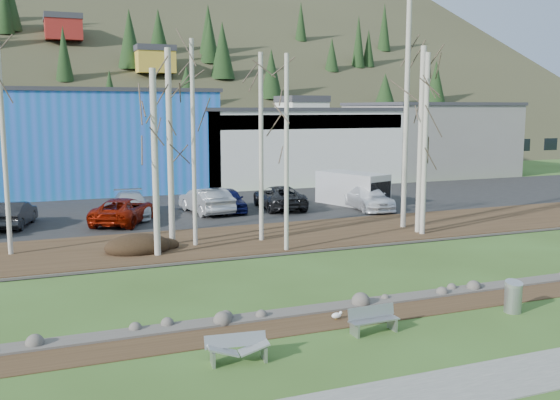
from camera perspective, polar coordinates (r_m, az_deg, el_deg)
name	(u,v)px	position (r m, az deg, el deg)	size (l,w,h in m)	color
ground	(404,336)	(19.48, 11.28, -12.08)	(200.00, 200.00, 0.00)	#334D1B
footpath	(482,382)	(16.88, 17.99, -15.59)	(80.00, 2.00, 0.04)	slate
dirt_strip	(369,314)	(21.16, 8.15, -10.28)	(80.00, 1.80, 0.03)	#382616
near_bank_rocks	(355,306)	(21.99, 6.83, -9.57)	(80.00, 0.80, 0.50)	#47423D
river	(306,276)	(25.51, 2.41, -6.98)	(80.00, 8.00, 0.90)	black
far_bank_rocks	(270,254)	(29.18, -0.89, -4.99)	(80.00, 0.80, 0.46)	#47423D
far_bank	(248,239)	(32.10, -2.92, -3.63)	(80.00, 7.00, 0.15)	#382616
parking_lot	(198,209)	(42.02, -7.54, -0.83)	(80.00, 14.00, 0.14)	black
building_blue	(84,140)	(54.45, -17.46, 5.28)	(20.40, 12.24, 8.30)	blue
building_white	(285,144)	(58.64, 0.46, 5.14)	(18.36, 12.24, 6.80)	silver
building_grey	(428,138)	(66.34, 13.42, 5.50)	(14.28, 12.24, 7.30)	gray
hillside	(98,36)	(100.32, -16.32, 14.23)	(160.00, 72.00, 35.00)	#302E1C
bench_intact	(373,320)	(19.47, 8.50, -10.77)	(1.61, 0.53, 0.80)	#9FA1A4
bench_damaged	(238,348)	(17.24, -3.90, -13.38)	(1.72, 0.73, 0.74)	#9FA1A4
litter_bin	(513,298)	(22.42, 20.53, -8.40)	(0.56, 0.56, 0.97)	#9FA1A4
seagull	(337,315)	(20.47, 5.22, -10.45)	(0.40, 0.19, 0.29)	gold
dirt_mound	(138,245)	(29.82, -12.88, -4.03)	(3.05, 2.15, 0.60)	black
birch_0	(4,143)	(30.50, -23.94, 4.76)	(0.21, 0.21, 10.11)	beige
birch_1	(170,148)	(30.57, -10.02, 4.72)	(0.29, 0.29, 9.43)	beige
birch_2	(193,144)	(30.09, -7.91, 5.09)	(0.21, 0.21, 9.82)	beige
birch_3	(155,163)	(28.32, -11.35, 3.30)	(0.29, 0.29, 8.34)	beige
birch_4	(261,148)	(31.01, -1.74, 4.78)	(0.22, 0.22, 9.30)	beige
birch_5	(287,154)	(28.81, 0.60, 4.27)	(0.21, 0.21, 9.07)	beige
birch_6	(421,141)	(33.88, 12.75, 5.31)	(0.31, 0.31, 9.80)	beige
birch_7	(425,145)	(33.43, 13.12, 4.93)	(0.26, 0.26, 9.43)	beige
birch_8	(406,114)	(35.12, 11.47, 7.70)	(0.28, 0.28, 12.56)	beige
car_1	(14,214)	(38.05, -23.12, -1.19)	(1.53, 4.38, 1.44)	black
car_2	(123,210)	(37.20, -14.13, -0.93)	(2.48, 5.37, 1.49)	maroon
car_3	(131,205)	(39.22, -13.49, -0.43)	(2.11, 5.19, 1.51)	#ABB1B5
car_4	(228,200)	(40.32, -4.80, 0.02)	(1.79, 4.44, 1.51)	#0F1348
car_5	(204,201)	(39.82, -6.98, -0.07)	(1.68, 4.83, 1.59)	#B0B0B2
car_6	(279,197)	(41.36, -0.08, 0.27)	(2.54, 5.50, 1.53)	#232426
car_7	(367,197)	(41.57, 7.96, 0.23)	(2.15, 5.29, 1.54)	white
car_8	(209,200)	(39.91, -6.52, -0.04)	(1.68, 4.83, 1.59)	#B0B0B2
van_white	(355,189)	(43.12, 6.83, 1.02)	(3.68, 5.52, 2.24)	silver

